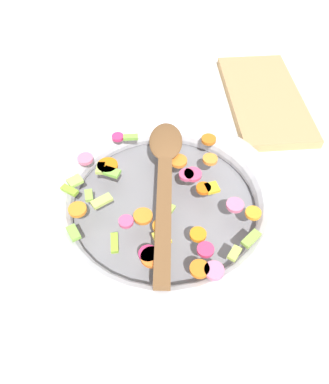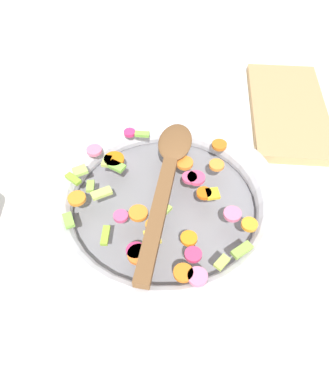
# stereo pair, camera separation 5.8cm
# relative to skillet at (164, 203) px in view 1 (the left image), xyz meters

# --- Properties ---
(ground_plane) EXTENTS (4.00, 4.00, 0.00)m
(ground_plane) POSITION_rel_skillet_xyz_m (0.00, 0.00, -0.02)
(ground_plane) COLOR silver
(skillet) EXTENTS (0.39, 0.39, 0.05)m
(skillet) POSITION_rel_skillet_xyz_m (0.00, 0.00, 0.00)
(skillet) COLOR slate
(skillet) RESTS_ON ground_plane
(chopped_vegetables) EXTENTS (0.30, 0.30, 0.01)m
(chopped_vegetables) POSITION_rel_skillet_xyz_m (-0.02, 0.01, 0.03)
(chopped_vegetables) COLOR orange
(chopped_vegetables) RESTS_ON skillet
(wooden_spoon) EXTENTS (0.31, 0.07, 0.01)m
(wooden_spoon) POSITION_rel_skillet_xyz_m (0.02, -0.00, 0.04)
(wooden_spoon) COLOR brown
(wooden_spoon) RESTS_ON chopped_vegetables
(cutting_board) EXTENTS (0.30, 0.15, 0.02)m
(cutting_board) POSITION_rel_skillet_xyz_m (0.27, -0.23, -0.01)
(cutting_board) COLOR tan
(cutting_board) RESTS_ON ground_plane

